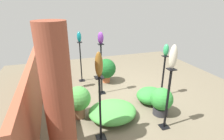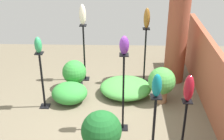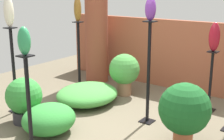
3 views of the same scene
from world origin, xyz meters
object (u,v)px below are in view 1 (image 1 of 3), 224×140
object	(u,v)px
brick_pillar	(58,96)
pedestal_teal	(81,64)
potted_plant_front_right	(79,100)
art_vase_ivory	(173,57)
pedestal_ruby	(66,76)
art_vase_ruby	(63,52)
pedestal_bronze	(100,112)
art_vase_jade	(166,50)
pedestal_violet	(101,72)
art_vase_violet	(101,38)
pedestal_ivory	(167,102)
pedestal_jade	(163,78)
potted_plant_front_left	(161,101)
potted_plant_mid_right	(106,69)
art_vase_teal	(79,37)
art_vase_bronze	(99,65)

from	to	relation	value
brick_pillar	pedestal_teal	distance (m)	3.26
potted_plant_front_right	art_vase_ivory	bearing A→B (deg)	-119.26
pedestal_ruby	art_vase_ruby	size ratio (longest dim) A/B	2.18
pedestal_bronze	art_vase_jade	distance (m)	2.58
pedestal_ruby	pedestal_violet	size ratio (longest dim) A/B	0.65
art_vase_ruby	art_vase_violet	xyz separation A→B (m)	(-0.60, -1.01, 0.47)
art_vase_jade	art_vase_ruby	bearing A→B (deg)	63.77
pedestal_ivory	pedestal_jade	bearing A→B (deg)	-30.18
art_vase_ruby	art_vase_violet	size ratio (longest dim) A/B	1.39
pedestal_violet	art_vase_ivory	size ratio (longest dim) A/B	3.17
pedestal_violet	potted_plant_front_left	xyz separation A→B (m)	(-1.50, -1.11, -0.34)
pedestal_jade	potted_plant_mid_right	size ratio (longest dim) A/B	1.48
pedestal_ruby	pedestal_bronze	world-z (taller)	pedestal_bronze
pedestal_violet	pedestal_jade	size ratio (longest dim) A/B	1.24
art_vase_teal	potted_plant_front_left	world-z (taller)	art_vase_teal
art_vase_bronze	art_vase_ivory	world-z (taller)	art_vase_ivory
art_vase_ivory	pedestal_jade	bearing A→B (deg)	-30.18
pedestal_violet	potted_plant_front_right	distance (m)	1.31
art_vase_ivory	art_vase_teal	bearing A→B (deg)	23.81
potted_plant_mid_right	potted_plant_front_left	bearing A→B (deg)	-161.46
pedestal_jade	potted_plant_front_right	distance (m)	2.50
pedestal_violet	pedestal_ivory	world-z (taller)	pedestal_violet
pedestal_bronze	art_vase_violet	distance (m)	2.21
art_vase_teal	pedestal_ivory	bearing A→B (deg)	-156.19
brick_pillar	pedestal_teal	world-z (taller)	brick_pillar
art_vase_violet	art_vase_ruby	bearing A→B (deg)	59.21
pedestal_ruby	potted_plant_mid_right	bearing A→B (deg)	-84.19
pedestal_teal	art_vase_bronze	world-z (taller)	art_vase_bronze
pedestal_ivory	potted_plant_front_right	xyz separation A→B (m)	(0.98, 1.75, -0.18)
art_vase_jade	potted_plant_mid_right	world-z (taller)	art_vase_jade
art_vase_jade	potted_plant_front_left	world-z (taller)	art_vase_jade
art_vase_teal	potted_plant_mid_right	world-z (taller)	art_vase_teal
pedestal_violet	art_vase_jade	distance (m)	1.93
pedestal_bronze	pedestal_ivory	distance (m)	1.45
pedestal_jade	pedestal_violet	bearing A→B (deg)	66.75
pedestal_teal	potted_plant_front_right	world-z (taller)	pedestal_teal
pedestal_ivory	pedestal_jade	distance (m)	1.46
art_vase_ruby	pedestal_violet	bearing A→B (deg)	-120.79
pedestal_violet	pedestal_bronze	bearing A→B (deg)	164.33
pedestal_jade	art_vase_bronze	xyz separation A→B (m)	(-1.14, 2.17, 1.04)
pedestal_jade	potted_plant_mid_right	bearing A→B (deg)	41.70
pedestal_teal	pedestal_ivory	bearing A→B (deg)	-156.19
art_vase_jade	art_vase_teal	bearing A→B (deg)	48.90
art_vase_violet	art_vase_bronze	bearing A→B (deg)	164.33
pedestal_jade	potted_plant_front_left	world-z (taller)	pedestal_jade
art_vase_teal	art_vase_jade	bearing A→B (deg)	-131.10
pedestal_ruby	art_vase_bronze	xyz separation A→B (m)	(-2.46, -0.49, 1.15)
brick_pillar	pedestal_ruby	world-z (taller)	brick_pillar
potted_plant_front_left	art_vase_violet	bearing A→B (deg)	36.47
pedestal_violet	pedestal_jade	xyz separation A→B (m)	(-0.71, -1.65, -0.15)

